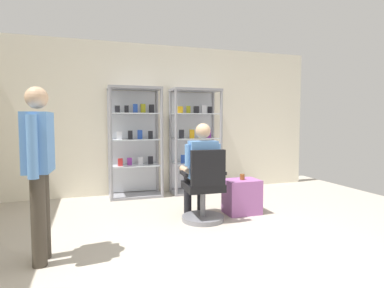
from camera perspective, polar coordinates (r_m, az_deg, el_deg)
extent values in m
plane|color=#B2A899|center=(3.35, 6.88, -19.04)|extent=(7.20, 7.20, 0.00)
cube|color=silver|center=(5.94, -5.35, 4.43)|extent=(6.00, 0.10, 2.70)
cylinder|color=gray|center=(5.31, -14.42, 0.04)|extent=(0.05, 0.05, 1.90)
cylinder|color=gray|center=(5.43, -5.44, 0.24)|extent=(0.05, 0.05, 1.90)
cylinder|color=gray|center=(5.71, -14.68, 0.31)|extent=(0.05, 0.05, 1.90)
cylinder|color=gray|center=(5.82, -6.31, 0.49)|extent=(0.05, 0.05, 1.90)
cube|color=gray|center=(5.57, -10.30, 9.86)|extent=(0.90, 0.45, 0.04)
cube|color=gray|center=(5.69, -10.06, -9.11)|extent=(0.90, 0.45, 0.04)
cube|color=silver|center=(5.77, -10.47, 0.41)|extent=(0.84, 0.02, 1.80)
cube|color=silver|center=(5.60, -10.13, -3.81)|extent=(0.82, 0.39, 0.02)
cube|color=red|center=(5.53, -12.78, -3.20)|extent=(0.08, 0.05, 0.13)
cube|color=purple|center=(5.61, -11.19, -3.08)|extent=(0.08, 0.04, 0.12)
cube|color=silver|center=(5.64, -9.27, -3.02)|extent=(0.09, 0.05, 0.13)
cube|color=black|center=(5.67, -7.49, -2.90)|extent=(0.09, 0.05, 0.14)
cube|color=silver|center=(5.55, -10.19, 0.79)|extent=(0.82, 0.39, 0.02)
cube|color=silver|center=(5.52, -12.95, 1.50)|extent=(0.08, 0.05, 0.13)
cube|color=black|center=(5.51, -11.06, 1.61)|extent=(0.08, 0.05, 0.15)
cube|color=#264CB2|center=(5.57, -9.36, 1.70)|extent=(0.09, 0.04, 0.16)
cube|color=black|center=(5.60, -7.49, 1.64)|extent=(0.08, 0.05, 0.14)
cube|color=silver|center=(5.54, -10.24, 5.44)|extent=(0.82, 0.39, 0.02)
cube|color=black|center=(5.52, -13.30, 6.11)|extent=(0.09, 0.04, 0.12)
cube|color=black|center=(5.50, -11.70, 6.16)|extent=(0.08, 0.06, 0.12)
cube|color=#264CB2|center=(5.55, -10.17, 6.31)|extent=(0.08, 0.04, 0.15)
cube|color=#999919|center=(5.54, -8.82, 6.34)|extent=(0.08, 0.06, 0.15)
cube|color=black|center=(5.63, -7.29, 6.30)|extent=(0.09, 0.05, 0.15)
cylinder|color=gray|center=(5.49, -2.90, 0.29)|extent=(0.05, 0.05, 1.90)
cylinder|color=gray|center=(5.77, 5.27, 0.47)|extent=(0.05, 0.05, 1.90)
cylinder|color=gray|center=(5.88, -3.92, 0.54)|extent=(0.05, 0.05, 1.90)
cylinder|color=gray|center=(6.14, 3.79, 0.70)|extent=(0.05, 0.05, 1.90)
cube|color=gray|center=(5.82, 0.64, 9.68)|extent=(0.90, 0.45, 0.04)
cube|color=gray|center=(5.94, 0.62, -8.48)|extent=(0.90, 0.45, 0.04)
cube|color=silver|center=(6.01, -0.03, 0.63)|extent=(0.84, 0.02, 1.80)
cube|color=silver|center=(5.85, 0.63, -3.41)|extent=(0.82, 0.39, 0.02)
cube|color=#264CB2|center=(5.74, -1.67, -2.71)|extent=(0.08, 0.05, 0.15)
cube|color=#268C4C|center=(5.87, 0.58, -2.63)|extent=(0.07, 0.05, 0.13)
cube|color=black|center=(5.96, 2.64, -2.55)|extent=(0.09, 0.05, 0.13)
cube|color=silver|center=(5.81, 0.63, 1.00)|extent=(0.82, 0.39, 0.02)
cube|color=black|center=(5.72, -1.90, 1.81)|extent=(0.09, 0.04, 0.16)
cube|color=gold|center=(5.73, -0.02, 1.83)|extent=(0.09, 0.04, 0.16)
cube|color=gold|center=(5.80, 1.64, 1.75)|extent=(0.08, 0.05, 0.14)
cube|color=purple|center=(5.91, 2.99, 1.85)|extent=(0.09, 0.04, 0.15)
cube|color=silver|center=(5.80, 0.64, 5.44)|extent=(0.82, 0.39, 0.02)
cube|color=gold|center=(5.70, -2.12, 6.17)|extent=(0.09, 0.05, 0.12)
cube|color=#999919|center=(5.74, -0.67, 6.20)|extent=(0.08, 0.06, 0.13)
cube|color=black|center=(5.76, 0.78, 6.17)|extent=(0.09, 0.05, 0.13)
cube|color=silver|center=(5.80, 2.14, 6.24)|extent=(0.09, 0.06, 0.15)
cube|color=black|center=(5.93, 3.22, 6.12)|extent=(0.08, 0.04, 0.13)
cylinder|color=slate|center=(4.32, 1.95, -13.20)|extent=(0.56, 0.56, 0.06)
cylinder|color=slate|center=(4.27, 1.96, -10.57)|extent=(0.07, 0.07, 0.41)
cube|color=black|center=(4.21, 1.97, -7.61)|extent=(0.50, 0.50, 0.10)
cube|color=black|center=(3.97, 2.91, -4.31)|extent=(0.44, 0.10, 0.45)
cube|color=black|center=(4.27, 5.31, -5.02)|extent=(0.05, 0.30, 0.04)
cube|color=black|center=(4.11, -1.49, -5.36)|extent=(0.05, 0.30, 0.04)
cylinder|color=black|center=(4.41, 2.41, -5.75)|extent=(0.16, 0.41, 0.14)
cylinder|color=black|center=(4.65, 1.62, -8.75)|extent=(0.11, 0.11, 0.56)
cylinder|color=black|center=(4.35, -0.10, -5.88)|extent=(0.16, 0.41, 0.14)
cylinder|color=black|center=(4.60, -0.79, -8.90)|extent=(0.11, 0.11, 0.56)
cube|color=#598CCC|center=(4.16, 1.98, -2.88)|extent=(0.37, 0.23, 0.50)
sphere|color=tan|center=(4.13, 1.99, 2.36)|extent=(0.20, 0.20, 0.20)
cylinder|color=#598CCC|center=(4.21, 4.57, -1.84)|extent=(0.09, 0.09, 0.28)
cylinder|color=tan|center=(4.41, 3.74, -4.45)|extent=(0.09, 0.30, 0.08)
cylinder|color=#598CCC|center=(4.09, -0.68, -2.00)|extent=(0.09, 0.09, 0.28)
cylinder|color=tan|center=(4.29, -1.32, -4.68)|extent=(0.09, 0.30, 0.08)
cube|color=#9E599E|center=(4.64, 8.96, -9.31)|extent=(0.48, 0.36, 0.49)
cylinder|color=brown|center=(4.57, 9.04, -5.86)|extent=(0.07, 0.07, 0.08)
cylinder|color=#3F382D|center=(3.24, -25.91, -12.26)|extent=(0.13, 0.13, 0.85)
cylinder|color=#598CCC|center=(3.00, -26.82, -0.46)|extent=(0.09, 0.09, 0.55)
cylinder|color=#3F382D|center=(3.41, -25.27, -11.43)|extent=(0.13, 0.13, 0.85)
cylinder|color=#598CCC|center=(3.42, -25.20, 0.10)|extent=(0.09, 0.09, 0.55)
cube|color=#598CCC|center=(3.21, -25.97, 0.28)|extent=(0.25, 0.38, 0.55)
sphere|color=tan|center=(3.21, -26.20, 7.51)|extent=(0.20, 0.20, 0.20)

